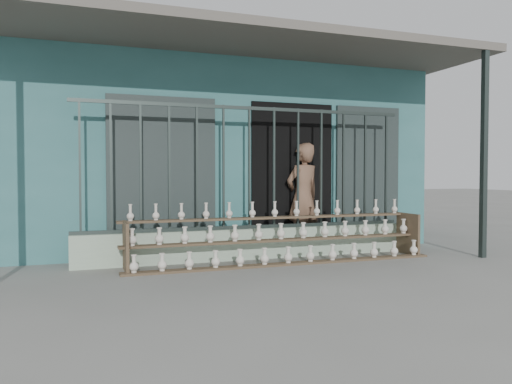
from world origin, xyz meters
name	(u,v)px	position (x,y,z in m)	size (l,w,h in m)	color
ground	(283,276)	(0.00, 0.00, 0.00)	(60.00, 60.00, 0.00)	slate
workshop_building	(203,156)	(0.00, 4.23, 1.62)	(7.40, 6.60, 3.21)	#32696A
parapet_wall	(249,244)	(0.00, 1.30, 0.23)	(5.00, 0.20, 0.45)	#A4BDA2
security_fence	(249,168)	(0.00, 1.30, 1.35)	(5.00, 0.04, 1.80)	#283330
shelf_rack	(281,237)	(0.34, 0.88, 0.36)	(4.50, 0.68, 0.85)	brown
elderly_woman	(303,198)	(1.03, 1.66, 0.88)	(0.64, 0.42, 1.75)	brown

